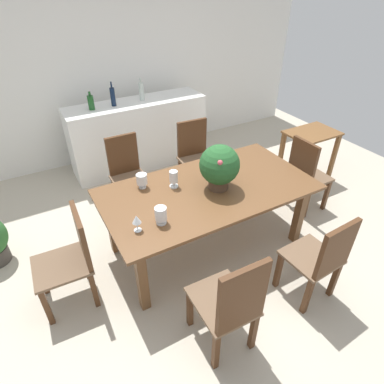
{
  "coord_description": "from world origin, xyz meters",
  "views": [
    {
      "loc": [
        -1.41,
        -2.17,
        2.49
      ],
      "look_at": [
        -0.1,
        0.16,
        0.64
      ],
      "focal_mm": 30.28,
      "sensor_mm": 36.0,
      "label": 1
    }
  ],
  "objects_px": {
    "dining_table": "(208,196)",
    "kitchen_counter": "(139,134)",
    "wine_bottle_clear": "(141,91)",
    "chair_far_left": "(128,172)",
    "wine_glass": "(137,220)",
    "chair_near_right": "(322,258)",
    "flower_centerpiece": "(219,166)",
    "wine_bottle_tall": "(91,102)",
    "chair_head_end": "(72,255)",
    "crystal_vase_left": "(161,214)",
    "crystal_vase_center_near": "(142,180)",
    "side_table": "(310,144)",
    "wine_bottle_green": "(113,97)",
    "chair_foot_end": "(306,173)",
    "crystal_vase_right": "(174,178)",
    "chair_near_left": "(231,304)",
    "chair_far_right": "(196,154)"
  },
  "relations": [
    {
      "from": "chair_near_right",
      "to": "wine_bottle_clear",
      "type": "bearing_deg",
      "value": -87.0
    },
    {
      "from": "chair_far_right",
      "to": "flower_centerpiece",
      "type": "distance_m",
      "value": 1.26
    },
    {
      "from": "dining_table",
      "to": "chair_near_right",
      "type": "xyz_separation_m",
      "value": [
        0.47,
        -1.05,
        -0.14
      ]
    },
    {
      "from": "dining_table",
      "to": "chair_near_right",
      "type": "height_order",
      "value": "chair_near_right"
    },
    {
      "from": "chair_head_end",
      "to": "flower_centerpiece",
      "type": "xyz_separation_m",
      "value": [
        1.43,
        -0.04,
        0.48
      ]
    },
    {
      "from": "chair_far_left",
      "to": "crystal_vase_right",
      "type": "relative_size",
      "value": 5.39
    },
    {
      "from": "flower_centerpiece",
      "to": "wine_bottle_tall",
      "type": "height_order",
      "value": "wine_bottle_tall"
    },
    {
      "from": "chair_foot_end",
      "to": "dining_table",
      "type": "bearing_deg",
      "value": 90.31
    },
    {
      "from": "flower_centerpiece",
      "to": "wine_bottle_tall",
      "type": "relative_size",
      "value": 1.9
    },
    {
      "from": "wine_bottle_green",
      "to": "crystal_vase_center_near",
      "type": "bearing_deg",
      "value": -100.07
    },
    {
      "from": "side_table",
      "to": "dining_table",
      "type": "bearing_deg",
      "value": -165.69
    },
    {
      "from": "chair_far_right",
      "to": "wine_bottle_clear",
      "type": "height_order",
      "value": "wine_bottle_clear"
    },
    {
      "from": "chair_foot_end",
      "to": "kitchen_counter",
      "type": "distance_m",
      "value": 2.4
    },
    {
      "from": "chair_far_right",
      "to": "crystal_vase_left",
      "type": "relative_size",
      "value": 5.85
    },
    {
      "from": "dining_table",
      "to": "chair_head_end",
      "type": "distance_m",
      "value": 1.35
    },
    {
      "from": "wine_bottle_green",
      "to": "side_table",
      "type": "xyz_separation_m",
      "value": [
        2.18,
        -1.52,
        -0.57
      ]
    },
    {
      "from": "side_table",
      "to": "wine_glass",
      "type": "bearing_deg",
      "value": -165.06
    },
    {
      "from": "wine_glass",
      "to": "kitchen_counter",
      "type": "height_order",
      "value": "kitchen_counter"
    },
    {
      "from": "side_table",
      "to": "chair_near_left",
      "type": "bearing_deg",
      "value": -146.84
    },
    {
      "from": "chair_far_left",
      "to": "side_table",
      "type": "relative_size",
      "value": 1.3
    },
    {
      "from": "chair_near_left",
      "to": "wine_bottle_green",
      "type": "height_order",
      "value": "wine_bottle_green"
    },
    {
      "from": "chair_foot_end",
      "to": "wine_bottle_tall",
      "type": "relative_size",
      "value": 4.03
    },
    {
      "from": "wine_bottle_green",
      "to": "side_table",
      "type": "bearing_deg",
      "value": -34.89
    },
    {
      "from": "dining_table",
      "to": "wine_bottle_clear",
      "type": "xyz_separation_m",
      "value": [
        0.16,
        2.03,
        0.46
      ]
    },
    {
      "from": "dining_table",
      "to": "wine_bottle_clear",
      "type": "relative_size",
      "value": 6.83
    },
    {
      "from": "chair_near_right",
      "to": "chair_far_left",
      "type": "distance_m",
      "value": 2.31
    },
    {
      "from": "crystal_vase_center_near",
      "to": "crystal_vase_left",
      "type": "bearing_deg",
      "value": -96.57
    },
    {
      "from": "chair_head_end",
      "to": "chair_far_right",
      "type": "relative_size",
      "value": 0.99
    },
    {
      "from": "kitchen_counter",
      "to": "side_table",
      "type": "distance_m",
      "value": 2.41
    },
    {
      "from": "crystal_vase_right",
      "to": "side_table",
      "type": "height_order",
      "value": "crystal_vase_right"
    },
    {
      "from": "chair_foot_end",
      "to": "side_table",
      "type": "distance_m",
      "value": 0.75
    },
    {
      "from": "wine_bottle_green",
      "to": "crystal_vase_left",
      "type": "bearing_deg",
      "value": -99.18
    },
    {
      "from": "chair_far_left",
      "to": "wine_glass",
      "type": "distance_m",
      "value": 1.4
    },
    {
      "from": "chair_head_end",
      "to": "wine_glass",
      "type": "height_order",
      "value": "chair_head_end"
    },
    {
      "from": "crystal_vase_left",
      "to": "wine_bottle_tall",
      "type": "height_order",
      "value": "wine_bottle_tall"
    },
    {
      "from": "chair_far_left",
      "to": "chair_foot_end",
      "type": "bearing_deg",
      "value": -30.19
    },
    {
      "from": "chair_head_end",
      "to": "wine_glass",
      "type": "relative_size",
      "value": 6.0
    },
    {
      "from": "kitchen_counter",
      "to": "wine_bottle_clear",
      "type": "relative_size",
      "value": 6.5
    },
    {
      "from": "wine_glass",
      "to": "dining_table",
      "type": "bearing_deg",
      "value": 16.41
    },
    {
      "from": "dining_table",
      "to": "crystal_vase_right",
      "type": "bearing_deg",
      "value": 146.1
    },
    {
      "from": "wine_bottle_tall",
      "to": "side_table",
      "type": "bearing_deg",
      "value": -31.62
    },
    {
      "from": "crystal_vase_center_near",
      "to": "side_table",
      "type": "distance_m",
      "value": 2.5
    },
    {
      "from": "crystal_vase_right",
      "to": "wine_bottle_tall",
      "type": "distance_m",
      "value": 1.86
    },
    {
      "from": "chair_foot_end",
      "to": "crystal_vase_right",
      "type": "distance_m",
      "value": 1.68
    },
    {
      "from": "chair_near_left",
      "to": "side_table",
      "type": "height_order",
      "value": "chair_near_left"
    },
    {
      "from": "chair_near_left",
      "to": "wine_bottle_tall",
      "type": "xyz_separation_m",
      "value": [
        -0.08,
        3.08,
        0.54
      ]
    },
    {
      "from": "dining_table",
      "to": "kitchen_counter",
      "type": "xyz_separation_m",
      "value": [
        0.06,
        2.02,
        -0.16
      ]
    },
    {
      "from": "chair_head_end",
      "to": "wine_bottle_tall",
      "type": "bearing_deg",
      "value": 160.69
    },
    {
      "from": "chair_head_end",
      "to": "crystal_vase_left",
      "type": "height_order",
      "value": "chair_head_end"
    },
    {
      "from": "chair_foot_end",
      "to": "wine_bottle_clear",
      "type": "relative_size",
      "value": 3.11
    }
  ]
}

